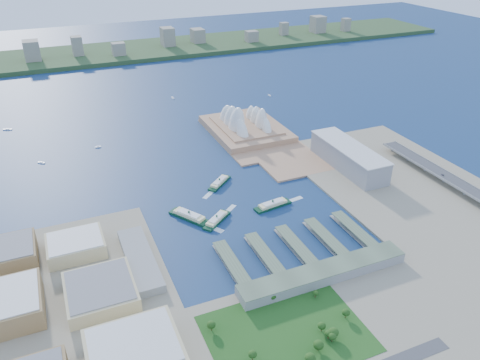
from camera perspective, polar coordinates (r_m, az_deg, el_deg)
name	(u,v)px	position (r m, az deg, el deg)	size (l,w,h in m)	color
ground	(259,220)	(624.48, 2.30, -4.94)	(3000.00, 3000.00, 0.00)	#10244B
west_land	(70,332)	(500.85, -19.97, -16.99)	(220.00, 390.00, 3.00)	gray
south_land	(351,330)	(486.66, 13.39, -17.39)	(720.00, 180.00, 3.00)	gray
east_land	(427,200)	(715.05, 21.79, -2.33)	(240.00, 500.00, 3.00)	gray
peninsula	(252,135)	(871.67, 1.42, 5.48)	(135.00, 220.00, 3.00)	tan
far_shore	(120,52)	(1503.94, -14.36, 14.87)	(2200.00, 260.00, 12.00)	#2D4926
opera_house	(246,116)	(876.07, 0.75, 7.76)	(134.00, 180.00, 58.00)	white
toaster_building	(348,157)	(764.12, 13.08, 2.75)	(45.00, 155.00, 35.00)	gray
expressway	(465,191)	(746.74, 25.75, -1.20)	(26.00, 340.00, 11.85)	gray
west_buildings	(64,297)	(517.01, -20.63, -13.16)	(200.00, 280.00, 27.00)	olive
ferry_wharves	(296,246)	(573.48, 6.81, -8.04)	(184.00, 90.00, 9.30)	#506149
terminal_building	(323,273)	(531.93, 10.14, -11.15)	(200.00, 28.00, 12.00)	gray
park	(287,327)	(466.28, 5.74, -17.43)	(150.00, 110.00, 16.00)	#194714
far_skyline	(120,42)	(1477.37, -14.38, 15.96)	(1900.00, 140.00, 55.00)	gray
ferry_a	(189,215)	(628.71, -6.23, -4.23)	(15.34, 60.26, 11.39)	#0E3820
ferry_b	(219,181)	(706.42, -2.52, -0.16)	(13.00, 51.08, 9.66)	#0E3820
ferry_c	(217,218)	(619.92, -2.85, -4.69)	(13.02, 51.13, 9.67)	#0E3820
ferry_d	(273,204)	(651.39, 4.01, -2.88)	(14.07, 55.27, 10.45)	#0E3820
boat_a	(41,162)	(836.97, -23.07, 1.99)	(3.19, 12.75, 2.46)	white
boat_b	(98,147)	(862.45, -16.93, 3.90)	(3.46, 9.88, 2.67)	white
boat_c	(270,95)	(1089.44, 3.62, 10.27)	(3.33, 11.43, 2.57)	white
boat_d	(7,129)	(1002.32, -26.49, 5.56)	(3.63, 16.58, 2.80)	white
boat_e	(173,98)	(1081.58, -8.21, 9.91)	(3.92, 12.33, 3.03)	white
car_c	(442,175)	(764.60, 23.45, 0.59)	(2.01, 4.95, 1.44)	slate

